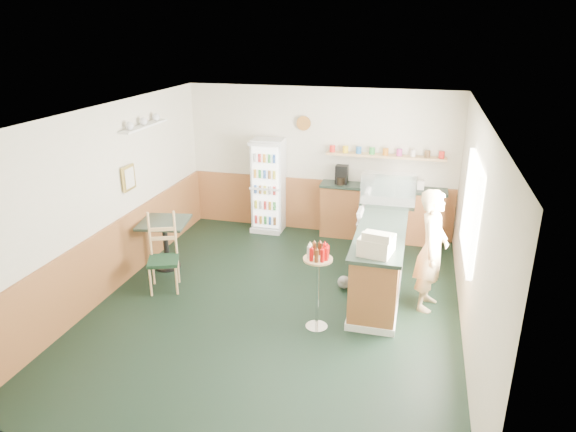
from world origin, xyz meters
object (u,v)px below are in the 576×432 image
(display_case, at_px, (388,190))
(condiment_stand, at_px, (318,272))
(drinks_fridge, at_px, (268,186))
(cafe_chair, at_px, (165,249))
(shopkeeper, at_px, (432,250))
(cafe_table, at_px, (165,235))
(cash_register, at_px, (376,245))

(display_case, bearing_deg, condiment_stand, -107.01)
(drinks_fridge, height_order, cafe_chair, drinks_fridge)
(shopkeeper, xyz_separation_m, cafe_chair, (-3.79, -0.38, -0.25))
(display_case, xyz_separation_m, cafe_chair, (-3.09, -1.69, -0.65))
(cafe_table, bearing_deg, display_case, 17.87)
(display_case, distance_m, shopkeeper, 1.54)
(drinks_fridge, relative_size, cash_register, 4.26)
(condiment_stand, distance_m, cafe_table, 2.95)
(drinks_fridge, relative_size, condiment_stand, 1.52)
(display_case, bearing_deg, shopkeeper, -61.88)
(cash_register, distance_m, cafe_chair, 3.14)
(display_case, distance_m, condiment_stand, 2.38)
(drinks_fridge, xyz_separation_m, display_case, (2.28, -0.92, 0.37))
(drinks_fridge, height_order, condiment_stand, drinks_fridge)
(display_case, xyz_separation_m, condiment_stand, (-0.68, -2.24, -0.45))
(cash_register, xyz_separation_m, shopkeeper, (0.70, 0.62, -0.27))
(drinks_fridge, relative_size, shopkeeper, 1.03)
(shopkeeper, relative_size, condiment_stand, 1.48)
(display_case, height_order, cash_register, display_case)
(shopkeeper, relative_size, cafe_table, 2.03)
(condiment_stand, distance_m, cafe_chair, 2.47)
(drinks_fridge, xyz_separation_m, cash_register, (2.28, -2.85, 0.24))
(cash_register, height_order, shopkeeper, shopkeeper)
(cash_register, distance_m, cafe_table, 3.54)
(condiment_stand, bearing_deg, display_case, 72.99)
(cafe_chair, bearing_deg, condiment_stand, -35.22)
(drinks_fridge, xyz_separation_m, cafe_table, (-1.12, -2.02, -0.31))
(display_case, relative_size, condiment_stand, 0.74)
(cash_register, distance_m, condiment_stand, 0.82)
(display_case, xyz_separation_m, cafe_table, (-3.40, -1.10, -0.69))
(drinks_fridge, distance_m, condiment_stand, 3.54)
(shopkeeper, bearing_deg, cash_register, 141.65)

